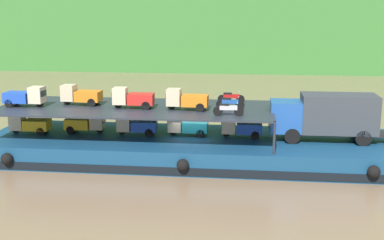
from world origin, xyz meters
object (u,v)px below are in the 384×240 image
object	(u,v)px
mini_truck_lower_aft	(86,123)
mini_truck_upper_stern	(26,96)
motorcycle_upper_port	(228,109)
mini_truck_lower_fore	(187,126)
mini_truck_lower_bow	(241,127)
motorcycle_upper_centre	(230,103)
cargo_barge	(191,148)
mini_truck_upper_mid	(81,95)
mini_truck_lower_mid	(136,125)
mini_truck_lower_stern	(29,124)
mini_truck_upper_fore	(133,98)
covered_lorry	(326,116)
motorcycle_upper_stbd	(231,97)
mini_truck_upper_bow	(186,99)

from	to	relation	value
mini_truck_lower_aft	mini_truck_upper_stern	world-z (taller)	mini_truck_upper_stern
motorcycle_upper_port	mini_truck_lower_fore	bearing A→B (deg)	137.81
mini_truck_lower_bow	motorcycle_upper_centre	bearing A→B (deg)	-148.92
mini_truck_lower_bow	motorcycle_upper_port	bearing A→B (deg)	-107.00
motorcycle_upper_centre	cargo_barge	bearing A→B (deg)	-179.38
mini_truck_upper_mid	mini_truck_lower_mid	bearing A→B (deg)	-1.74
motorcycle_upper_port	mini_truck_lower_stern	bearing A→B (deg)	172.14
mini_truck_lower_aft	mini_truck_lower_bow	bearing A→B (deg)	-0.37
mini_truck_lower_fore	motorcycle_upper_port	xyz separation A→B (m)	(2.90, -2.63, 1.74)
mini_truck_lower_aft	mini_truck_upper_mid	distance (m)	2.02
mini_truck_lower_aft	mini_truck_upper_fore	bearing A→B (deg)	-13.71
mini_truck_lower_aft	mini_truck_lower_fore	size ratio (longest dim) A/B	1.01
mini_truck_lower_mid	mini_truck_lower_bow	distance (m)	7.22
cargo_barge	mini_truck_lower_stern	distance (m)	11.42
covered_lorry	mini_truck_lower_aft	size ratio (longest dim) A/B	2.84
mini_truck_lower_fore	motorcycle_upper_stbd	distance (m)	3.76
covered_lorry	mini_truck_lower_aft	world-z (taller)	covered_lorry
mini_truck_lower_stern	mini_truck_upper_fore	xyz separation A→B (m)	(7.44, -0.14, 2.00)
cargo_barge	mini_truck_upper_fore	world-z (taller)	mini_truck_upper_fore
cargo_barge	motorcycle_upper_stbd	size ratio (longest dim) A/B	14.60
mini_truck_upper_mid	motorcycle_upper_stbd	xyz separation A→B (m)	(10.33, 1.74, -0.26)
mini_truck_lower_stern	motorcycle_upper_centre	size ratio (longest dim) A/B	1.47
mini_truck_upper_stern	mini_truck_upper_fore	size ratio (longest dim) A/B	0.99
mini_truck_lower_bow	motorcycle_upper_port	world-z (taller)	motorcycle_upper_port
mini_truck_lower_mid	motorcycle_upper_centre	xyz separation A→B (m)	(6.45, -0.27, 1.74)
mini_truck_lower_mid	motorcycle_upper_stbd	world-z (taller)	motorcycle_upper_stbd
mini_truck_upper_bow	mini_truck_lower_fore	bearing A→B (deg)	94.95
mini_truck_lower_stern	mini_truck_upper_fore	size ratio (longest dim) A/B	1.00
mini_truck_upper_stern	motorcycle_upper_stbd	world-z (taller)	mini_truck_upper_stern
covered_lorry	mini_truck_lower_mid	distance (m)	12.78
mini_truck_lower_aft	mini_truck_lower_mid	world-z (taller)	same
covered_lorry	motorcycle_upper_port	bearing A→B (deg)	-160.27
mini_truck_upper_mid	motorcycle_upper_centre	xyz separation A→B (m)	(10.35, -0.38, -0.26)
motorcycle_upper_stbd	mini_truck_lower_bow	bearing A→B (deg)	-64.73
covered_lorry	mini_truck_lower_stern	size ratio (longest dim) A/B	2.83
mini_truck_upper_stern	motorcycle_upper_port	distance (m)	13.92
mini_truck_lower_bow	mini_truck_upper_fore	xyz separation A→B (m)	(-7.26, -0.81, 2.00)
mini_truck_lower_fore	mini_truck_upper_stern	world-z (taller)	mini_truck_upper_stern
cargo_barge	mini_truck_lower_fore	xyz separation A→B (m)	(-0.31, 0.52, 1.44)
motorcycle_upper_centre	mini_truck_upper_fore	bearing A→B (deg)	-176.91
mini_truck_upper_stern	mini_truck_upper_bow	world-z (taller)	same
covered_lorry	motorcycle_upper_stbd	bearing A→B (deg)	162.46
motorcycle_upper_port	covered_lorry	bearing A→B (deg)	19.73
mini_truck_lower_bow	motorcycle_upper_stbd	bearing A→B (deg)	115.27
mini_truck_upper_fore	mini_truck_upper_bow	xyz separation A→B (m)	(3.66, -0.15, 0.00)
cargo_barge	covered_lorry	bearing A→B (deg)	1.03
mini_truck_lower_stern	mini_truck_upper_stern	size ratio (longest dim) A/B	1.00
mini_truck_upper_stern	mini_truck_upper_fore	world-z (taller)	same
mini_truck_lower_fore	motorcycle_upper_port	size ratio (longest dim) A/B	1.45
mini_truck_lower_stern	motorcycle_upper_port	xyz separation A→B (m)	(13.91, -1.92, 1.74)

